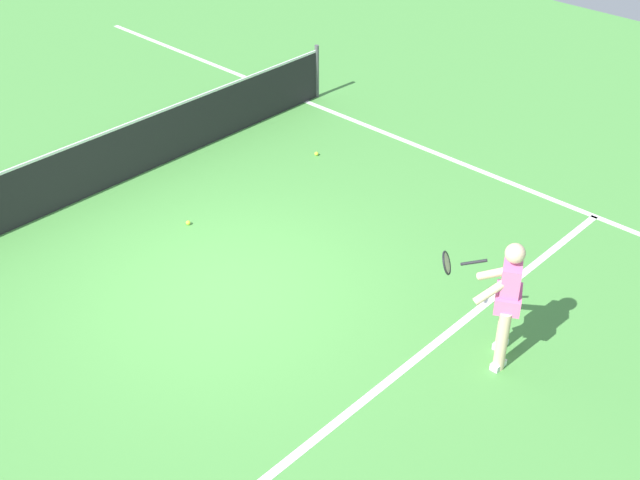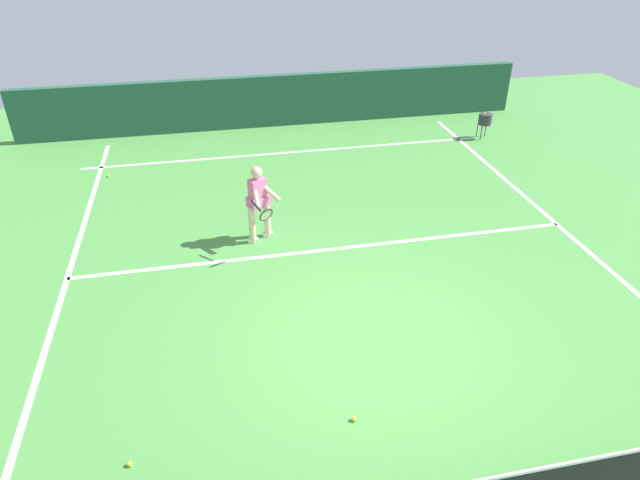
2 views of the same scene
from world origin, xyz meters
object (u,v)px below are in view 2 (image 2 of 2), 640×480
(tennis_ball_far, at_px, (354,419))
(tennis_player, at_px, (259,201))
(tennis_ball_mid, at_px, (129,464))
(tennis_ball_near, at_px, (108,176))
(ball_hopper, at_px, (485,119))

(tennis_ball_far, bearing_deg, tennis_player, -82.30)
(tennis_player, height_order, tennis_ball_mid, tennis_player)
(tennis_ball_near, relative_size, tennis_ball_mid, 1.00)
(tennis_player, height_order, tennis_ball_near, tennis_player)
(tennis_ball_near, distance_m, tennis_ball_far, 9.31)
(tennis_player, bearing_deg, tennis_ball_mid, 66.34)
(tennis_ball_near, bearing_deg, tennis_ball_mid, 97.70)
(tennis_ball_near, xyz_separation_m, tennis_ball_mid, (-1.16, 8.55, 0.00))
(tennis_ball_far, bearing_deg, ball_hopper, -124.13)
(tennis_ball_near, height_order, tennis_ball_mid, same)
(tennis_player, xyz_separation_m, tennis_ball_mid, (2.13, 4.86, -0.81))
(tennis_ball_far, distance_m, ball_hopper, 10.92)
(tennis_player, relative_size, tennis_ball_far, 23.48)
(tennis_ball_near, distance_m, ball_hopper, 10.07)
(tennis_ball_near, xyz_separation_m, tennis_ball_far, (-3.93, 8.44, 0.00))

